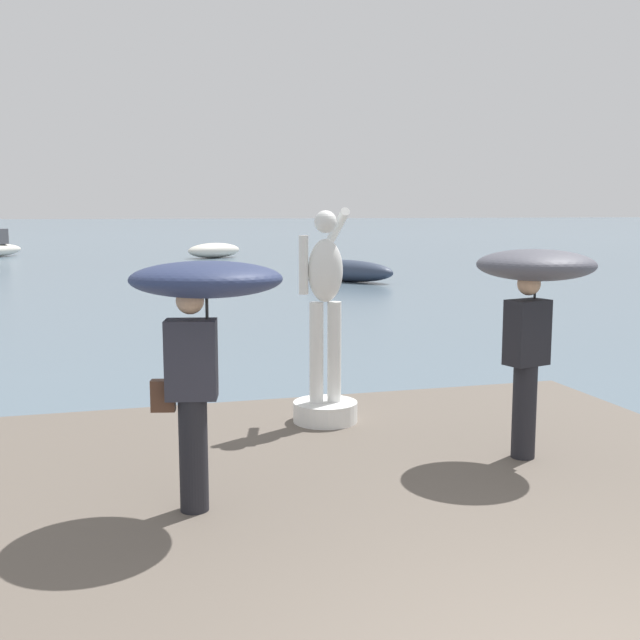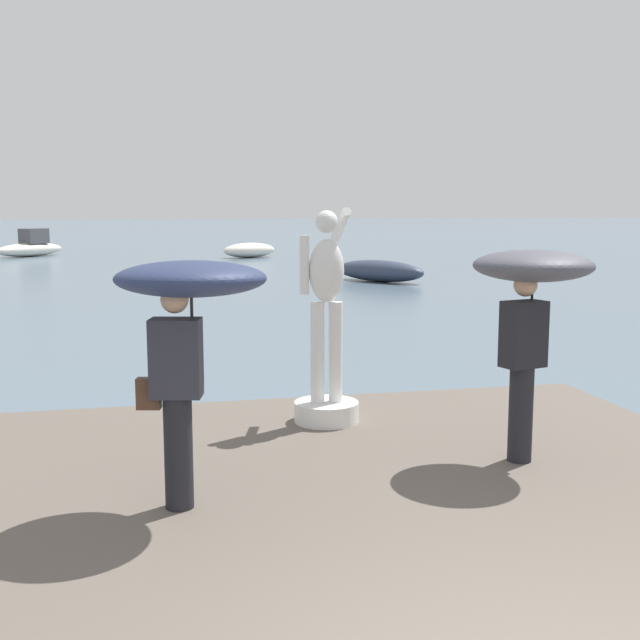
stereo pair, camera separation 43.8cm
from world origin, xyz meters
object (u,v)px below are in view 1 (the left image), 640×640
(onlooker_left, at_px, (203,306))
(boat_leftward, at_px, (348,271))
(statue_white_figure, at_px, (325,344))
(onlooker_right, at_px, (533,288))
(boat_near, at_px, (214,250))

(onlooker_left, height_order, boat_leftward, onlooker_left)
(statue_white_figure, relative_size, onlooker_left, 1.20)
(onlooker_right, bearing_deg, boat_leftward, 76.66)
(statue_white_figure, bearing_deg, onlooker_left, -125.97)
(onlooker_left, bearing_deg, statue_white_figure, 54.03)
(statue_white_figure, xyz_separation_m, onlooker_left, (-1.57, -2.17, 0.72))
(statue_white_figure, relative_size, boat_leftward, 0.58)
(onlooker_left, bearing_deg, onlooker_right, 9.60)
(onlooker_left, relative_size, boat_near, 0.53)
(onlooker_right, height_order, boat_leftward, onlooker_right)
(statue_white_figure, height_order, boat_leftward, statue_white_figure)
(onlooker_right, xyz_separation_m, boat_near, (2.32, 37.74, -1.56))
(statue_white_figure, bearing_deg, onlooker_right, -47.44)
(onlooker_left, xyz_separation_m, boat_leftward, (8.25, 22.30, -1.57))
(boat_near, bearing_deg, onlooker_left, -98.04)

